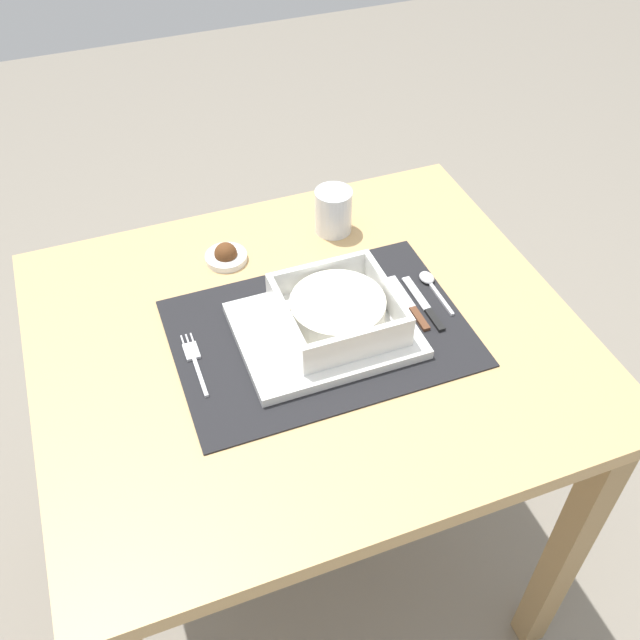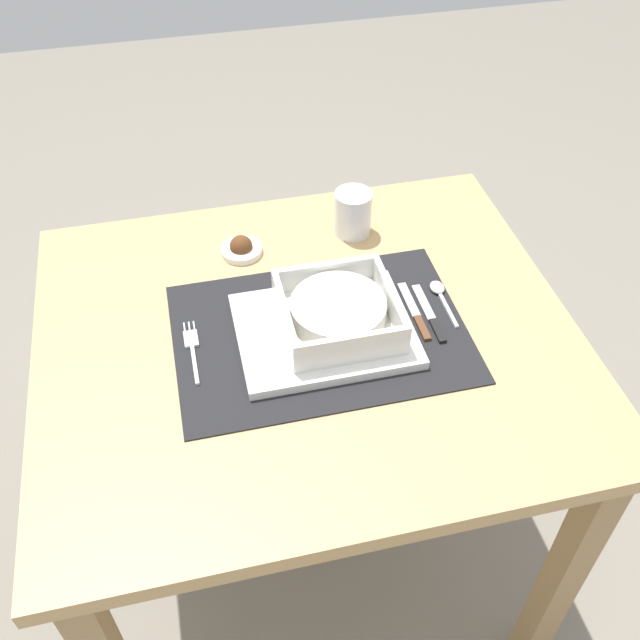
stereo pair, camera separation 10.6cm
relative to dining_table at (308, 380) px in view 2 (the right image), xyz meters
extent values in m
plane|color=gray|center=(0.00, 0.00, -0.63)|extent=(6.00, 6.00, 0.00)
cube|color=tan|center=(0.00, 0.00, 0.10)|extent=(0.86, 0.74, 0.03)
cube|color=#A48252|center=(0.38, -0.32, -0.27)|extent=(0.05, 0.05, 0.72)
cube|color=#A48252|center=(-0.38, 0.32, -0.27)|extent=(0.05, 0.05, 0.72)
cube|color=#A48252|center=(0.38, 0.32, -0.27)|extent=(0.05, 0.05, 0.72)
cube|color=black|center=(0.02, -0.01, 0.12)|extent=(0.46, 0.33, 0.00)
cube|color=white|center=(0.02, -0.01, 0.13)|extent=(0.28, 0.22, 0.02)
cube|color=white|center=(0.05, -0.01, 0.14)|extent=(0.18, 0.18, 0.01)
cube|color=white|center=(-0.04, -0.01, 0.17)|extent=(0.01, 0.18, 0.05)
cube|color=white|center=(0.13, -0.01, 0.17)|extent=(0.01, 0.18, 0.05)
cube|color=white|center=(0.05, -0.09, 0.17)|extent=(0.16, 0.01, 0.05)
cube|color=white|center=(0.05, 0.08, 0.17)|extent=(0.16, 0.01, 0.05)
cylinder|color=silver|center=(0.05, -0.01, 0.16)|extent=(0.15, 0.15, 0.04)
cube|color=silver|center=(-0.18, -0.03, 0.12)|extent=(0.01, 0.08, 0.00)
cube|color=silver|center=(-0.18, 0.02, 0.12)|extent=(0.02, 0.04, 0.00)
cylinder|color=silver|center=(-0.19, 0.05, 0.12)|extent=(0.00, 0.02, 0.00)
cylinder|color=silver|center=(-0.18, 0.05, 0.12)|extent=(0.00, 0.02, 0.00)
cylinder|color=silver|center=(-0.18, 0.05, 0.12)|extent=(0.00, 0.02, 0.00)
cube|color=silver|center=(0.24, -0.01, 0.12)|extent=(0.01, 0.08, 0.00)
ellipsoid|color=silver|center=(0.24, 0.05, 0.13)|extent=(0.02, 0.03, 0.01)
cube|color=black|center=(0.20, -0.05, 0.12)|extent=(0.01, 0.05, 0.01)
cube|color=silver|center=(0.20, 0.02, 0.12)|extent=(0.01, 0.09, 0.00)
cube|color=#59331E|center=(0.18, -0.04, 0.12)|extent=(0.01, 0.05, 0.01)
cube|color=silver|center=(0.18, 0.03, 0.12)|extent=(0.01, 0.08, 0.00)
cylinder|color=white|center=(0.14, 0.24, 0.16)|extent=(0.07, 0.07, 0.08)
cylinder|color=#338C3F|center=(0.14, 0.24, 0.15)|extent=(0.06, 0.06, 0.06)
cylinder|color=white|center=(-0.07, 0.22, 0.12)|extent=(0.07, 0.07, 0.01)
sphere|color=#593319|center=(-0.07, 0.22, 0.13)|extent=(0.04, 0.04, 0.04)
camera|label=1|loc=(-0.26, -0.76, 0.94)|focal=40.22mm
camera|label=2|loc=(-0.16, -0.79, 0.94)|focal=40.22mm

